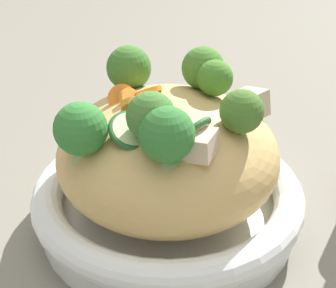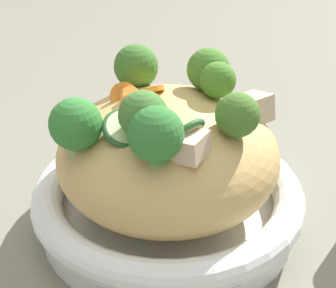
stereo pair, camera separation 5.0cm
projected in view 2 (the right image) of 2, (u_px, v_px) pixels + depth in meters
ground_plane at (168, 220)px, 0.55m from camera, size 3.00×3.00×0.00m
serving_bowl at (168, 199)px, 0.53m from camera, size 0.29×0.29×0.05m
noodle_heap at (168, 154)px, 0.50m from camera, size 0.23×0.23×0.12m
broccoli_florets at (158, 100)px, 0.46m from camera, size 0.21×0.19×0.07m
carrot_coins at (136, 98)px, 0.48m from camera, size 0.06×0.06×0.03m
zucchini_slices at (155, 131)px, 0.43m from camera, size 0.07×0.10×0.04m
chicken_chunks at (226, 124)px, 0.46m from camera, size 0.13×0.12×0.04m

